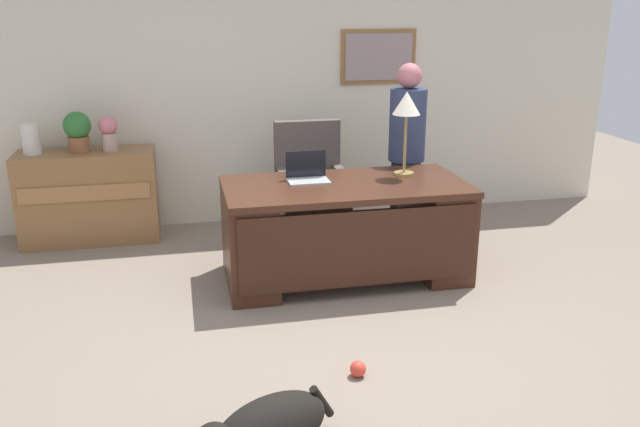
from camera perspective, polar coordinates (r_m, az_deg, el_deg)
ground_plane at (r=4.50m, az=2.17°, el=-10.19°), size 12.00×12.00×0.00m
back_wall at (r=6.57m, az=-3.37°, el=11.15°), size 7.00×0.16×2.70m
desk at (r=5.18m, az=2.25°, el=-1.24°), size 1.88×0.93×0.78m
credenza at (r=6.38m, az=-19.32°, el=1.40°), size 1.21×0.50×0.84m
armchair at (r=6.02m, az=-0.80°, el=2.14°), size 0.60×0.59×1.09m
person_standing at (r=5.90m, az=7.47°, el=5.14°), size 0.32×0.32×1.62m
laptop at (r=5.17m, az=-1.12°, el=3.48°), size 0.32×0.22×0.22m
desk_lamp at (r=5.29m, az=7.48°, el=8.96°), size 0.22×0.22×0.67m
vase_with_flowers at (r=6.22m, az=-17.82°, el=6.77°), size 0.17×0.17×0.32m
vase_empty at (r=6.33m, az=-23.71°, el=5.91°), size 0.15×0.15×0.27m
potted_plant at (r=6.25m, az=-20.23°, el=6.79°), size 0.24×0.24×0.36m
dog_toy_ball at (r=4.01m, az=3.31°, el=-13.26°), size 0.10×0.10×0.10m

